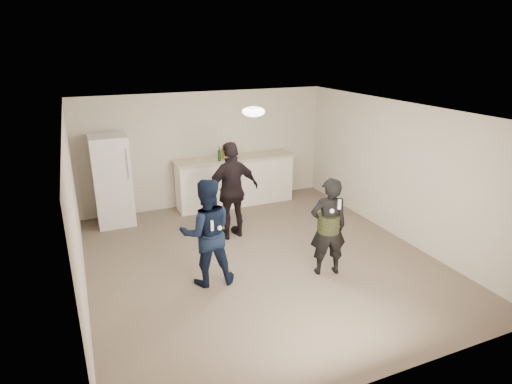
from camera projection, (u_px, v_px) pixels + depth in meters
name	position (u px, v px, depth m)	size (l,w,h in m)	color
floor	(261.00, 260.00, 7.22)	(6.00, 6.00, 0.00)	#6B5B4C
ceiling	(261.00, 111.00, 6.40)	(6.00, 6.00, 0.00)	silver
wall_back	(206.00, 149.00, 9.42)	(6.00, 6.00, 0.00)	beige
wall_front	(383.00, 281.00, 4.21)	(6.00, 6.00, 0.00)	beige
wall_left	(75.00, 216.00, 5.79)	(6.00, 6.00, 0.00)	beige
wall_right	(398.00, 171.00, 7.83)	(6.00, 6.00, 0.00)	beige
counter	(235.00, 182.00, 9.57)	(2.60, 0.56, 1.05)	white
counter_top	(235.00, 158.00, 9.39)	(2.68, 0.64, 0.04)	beige
fridge	(112.00, 181.00, 8.42)	(0.70, 0.70, 1.80)	white
fridge_handle	(127.00, 164.00, 8.07)	(0.02, 0.02, 0.60)	silver
ceiling_dome	(253.00, 112.00, 6.68)	(0.36, 0.36, 0.16)	white
shaker	(228.00, 156.00, 9.17)	(0.08, 0.08, 0.17)	#B7B6BB
man	(207.00, 233.00, 6.29)	(0.80, 0.62, 1.65)	#102245
woman	(328.00, 227.00, 6.57)	(0.58, 0.38, 1.58)	black
camo_shorts	(329.00, 223.00, 6.55)	(0.34, 0.34, 0.28)	#323B1A
spectator	(232.00, 191.00, 7.81)	(1.07, 0.44, 1.82)	black
remote_man	(212.00, 226.00, 5.97)	(0.04, 0.04, 0.15)	white
nunchuk_man	(220.00, 228.00, 6.07)	(0.07, 0.07, 0.07)	white
remote_woman	(339.00, 204.00, 6.20)	(0.04, 0.04, 0.15)	silver
nunchuk_woman	(332.00, 211.00, 6.22)	(0.07, 0.07, 0.07)	white
bottle_cluster	(229.00, 153.00, 9.27)	(0.52, 0.34, 0.27)	#113E16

